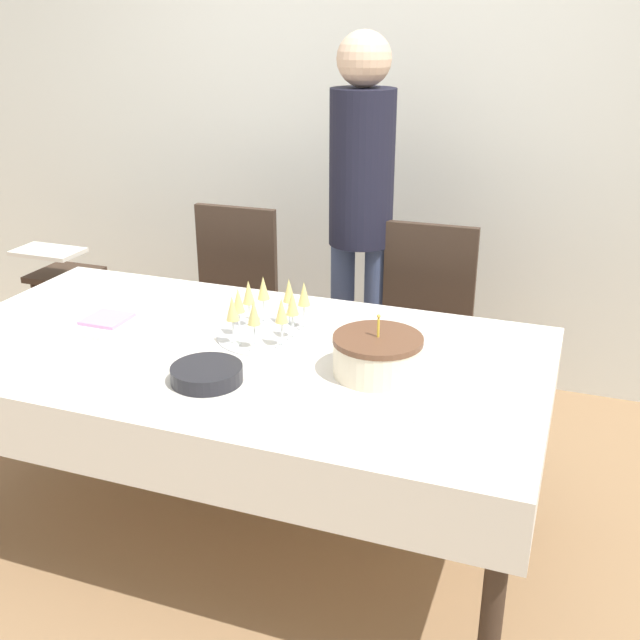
% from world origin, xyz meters
% --- Properties ---
extents(ground_plane, '(12.00, 12.00, 0.00)m').
position_xyz_m(ground_plane, '(0.00, 0.00, 0.00)').
color(ground_plane, '#93704C').
extents(wall_back, '(8.00, 0.05, 2.70)m').
position_xyz_m(wall_back, '(0.00, 1.59, 1.35)').
color(wall_back, silver).
rests_on(wall_back, ground_plane).
extents(dining_table, '(2.08, 1.11, 0.74)m').
position_xyz_m(dining_table, '(0.00, 0.00, 0.64)').
color(dining_table, silver).
rests_on(dining_table, ground_plane).
extents(dining_chair_far_left, '(0.43, 0.43, 0.96)m').
position_xyz_m(dining_chair_far_left, '(-0.46, 0.88, 0.53)').
color(dining_chair_far_left, '#38281E').
rests_on(dining_chair_far_left, ground_plane).
extents(dining_chair_far_right, '(0.43, 0.43, 0.96)m').
position_xyz_m(dining_chair_far_right, '(0.46, 0.88, 0.53)').
color(dining_chair_far_right, '#38281E').
rests_on(dining_chair_far_right, ground_plane).
extents(birthday_cake, '(0.28, 0.28, 0.20)m').
position_xyz_m(birthday_cake, '(0.51, -0.03, 0.80)').
color(birthday_cake, beige).
rests_on(birthday_cake, dining_table).
extents(champagne_tray, '(0.36, 0.36, 0.18)m').
position_xyz_m(champagne_tray, '(0.08, 0.13, 0.82)').
color(champagne_tray, silver).
rests_on(champagne_tray, dining_table).
extents(plate_stack_main, '(0.22, 0.22, 0.05)m').
position_xyz_m(plate_stack_main, '(0.04, -0.26, 0.76)').
color(plate_stack_main, black).
rests_on(plate_stack_main, dining_table).
extents(cake_knife, '(0.30, 0.07, 0.00)m').
position_xyz_m(cake_knife, '(0.57, -0.26, 0.74)').
color(cake_knife, silver).
rests_on(cake_knife, dining_table).
extents(fork_pile, '(0.17, 0.07, 0.02)m').
position_xyz_m(fork_pile, '(-0.53, -0.10, 0.75)').
color(fork_pile, silver).
rests_on(fork_pile, dining_table).
extents(napkin_pile, '(0.15, 0.15, 0.01)m').
position_xyz_m(napkin_pile, '(-0.54, 0.06, 0.74)').
color(napkin_pile, pink).
rests_on(napkin_pile, dining_table).
extents(person_standing, '(0.28, 0.28, 1.72)m').
position_xyz_m(person_standing, '(0.13, 1.02, 1.05)').
color(person_standing, '#3F4C72').
rests_on(person_standing, ground_plane).
extents(high_chair, '(0.33, 0.35, 0.71)m').
position_xyz_m(high_chair, '(-1.40, 0.88, 0.48)').
color(high_chair, '#38281E').
rests_on(high_chair, ground_plane).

